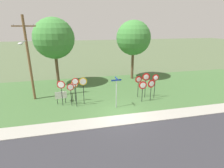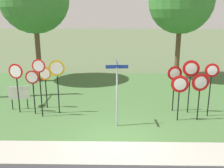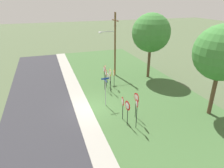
{
  "view_description": "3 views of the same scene",
  "coord_description": "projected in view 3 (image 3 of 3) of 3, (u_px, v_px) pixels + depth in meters",
  "views": [
    {
      "loc": [
        -3.64,
        -12.78,
        7.41
      ],
      "look_at": [
        0.07,
        3.63,
        1.66
      ],
      "focal_mm": 27.71,
      "sensor_mm": 36.0,
      "label": 1
    },
    {
      "loc": [
        -0.01,
        -9.07,
        4.89
      ],
      "look_at": [
        -0.25,
        3.4,
        1.46
      ],
      "focal_mm": 41.19,
      "sensor_mm": 36.0,
      "label": 2
    },
    {
      "loc": [
        16.7,
        -3.54,
        9.85
      ],
      "look_at": [
        -1.16,
        2.59,
        1.72
      ],
      "focal_mm": 31.89,
      "sensor_mm": 36.0,
      "label": 3
    }
  ],
  "objects": [
    {
      "name": "stop_sign_near_left",
      "position": [
        110.0,
        75.0,
        22.06
      ],
      "size": [
        0.78,
        0.09,
        2.71
      ],
      "rotation": [
        0.0,
        0.0,
        -0.0
      ],
      "color": "black",
      "rests_on": "grass_median"
    },
    {
      "name": "stop_sign_near_right",
      "position": [
        114.0,
        75.0,
        23.13
      ],
      "size": [
        0.7,
        0.15,
        2.24
      ],
      "rotation": [
        0.0,
        0.0,
        -0.17
      ],
      "color": "black",
      "rests_on": "grass_median"
    },
    {
      "name": "yield_sign_far_left",
      "position": [
        137.0,
        101.0,
        16.46
      ],
      "size": [
        0.81,
        0.15,
        2.69
      ],
      "rotation": [
        0.0,
        0.0,
        -0.15
      ],
      "color": "black",
      "rests_on": "grass_median"
    },
    {
      "name": "utility_pole",
      "position": [
        114.0,
        43.0,
        26.03
      ],
      "size": [
        2.1,
        2.39,
        8.28
      ],
      "color": "brown",
      "rests_on": "grass_median"
    },
    {
      "name": "stop_sign_far_left",
      "position": [
        104.0,
        73.0,
        22.53
      ],
      "size": [
        0.64,
        0.11,
        2.84
      ],
      "rotation": [
        0.0,
        0.0,
        -0.08
      ],
      "color": "black",
      "rests_on": "grass_median"
    },
    {
      "name": "yield_sign_near_right",
      "position": [
        137.0,
        107.0,
        15.62
      ],
      "size": [
        0.65,
        0.14,
        2.62
      ],
      "rotation": [
        0.0,
        0.0,
        -0.16
      ],
      "color": "black",
      "rests_on": "grass_median"
    },
    {
      "name": "oak_tree_right",
      "position": [
        222.0,
        53.0,
        16.27
      ],
      "size": [
        4.66,
        4.66,
        8.06
      ],
      "color": "brown",
      "rests_on": "grass_median"
    },
    {
      "name": "grass_median",
      "position": [
        146.0,
        99.0,
        21.23
      ],
      "size": [
        44.0,
        12.0,
        0.04
      ],
      "primitive_type": "cube",
      "color": "#3D6033",
      "rests_on": "ground_plane"
    },
    {
      "name": "stop_sign_far_center",
      "position": [
        105.0,
        71.0,
        23.9
      ],
      "size": [
        0.74,
        0.17,
        2.51
      ],
      "rotation": [
        0.0,
        0.0,
        -0.2
      ],
      "color": "black",
      "rests_on": "grass_median"
    },
    {
      "name": "yield_sign_center",
      "position": [
        127.0,
        107.0,
        16.14
      ],
      "size": [
        0.83,
        0.13,
        2.26
      ],
      "rotation": [
        0.0,
        0.0,
        0.1
      ],
      "color": "black",
      "rests_on": "grass_median"
    },
    {
      "name": "stop_sign_far_right",
      "position": [
        106.0,
        75.0,
        23.2
      ],
      "size": [
        0.66,
        0.1,
        2.22
      ],
      "rotation": [
        0.0,
        0.0,
        0.03
      ],
      "color": "black",
      "rests_on": "grass_median"
    },
    {
      "name": "notice_board",
      "position": [
        109.0,
        78.0,
        24.56
      ],
      "size": [
        1.1,
        0.16,
        1.25
      ],
      "rotation": [
        0.0,
        0.0,
        0.12
      ],
      "color": "black",
      "rests_on": "grass_median"
    },
    {
      "name": "road_asphalt",
      "position": [
        39.0,
        117.0,
        18.02
      ],
      "size": [
        44.0,
        6.4,
        0.01
      ],
      "primitive_type": "cube",
      "color": "#2D2D33",
      "rests_on": "ground_plane"
    },
    {
      "name": "oak_tree_left",
      "position": [
        151.0,
        33.0,
        24.86
      ],
      "size": [
        4.83,
        4.83,
        8.3
      ],
      "color": "brown",
      "rests_on": "grass_median"
    },
    {
      "name": "ground_plane",
      "position": [
        91.0,
        108.0,
        19.45
      ],
      "size": [
        160.0,
        160.0,
        0.0
      ],
      "primitive_type": "plane",
      "color": "#4C5B3D"
    },
    {
      "name": "yield_sign_near_left",
      "position": [
        123.0,
        103.0,
        16.97
      ],
      "size": [
        0.81,
        0.13,
        2.17
      ],
      "rotation": [
        0.0,
        0.0,
        -0.11
      ],
      "color": "black",
      "rests_on": "grass_median"
    },
    {
      "name": "sidewalk_strip",
      "position": [
        83.0,
        109.0,
        19.2
      ],
      "size": [
        44.0,
        1.6,
        0.06
      ],
      "primitive_type": "cube",
      "color": "#99968C",
      "rests_on": "ground_plane"
    },
    {
      "name": "street_name_post",
      "position": [
        105.0,
        89.0,
        19.2
      ],
      "size": [
        0.96,
        0.82,
        2.94
      ],
      "rotation": [
        0.0,
        0.0,
        0.06
      ],
      "color": "#9EA0A8",
      "rests_on": "grass_median"
    },
    {
      "name": "yield_sign_far_right",
      "position": [
        136.0,
        99.0,
        17.26
      ],
      "size": [
        0.73,
        0.1,
        2.35
      ],
      "rotation": [
        0.0,
        0.0,
        0.03
      ],
      "color": "black",
      "rests_on": "grass_median"
    }
  ]
}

